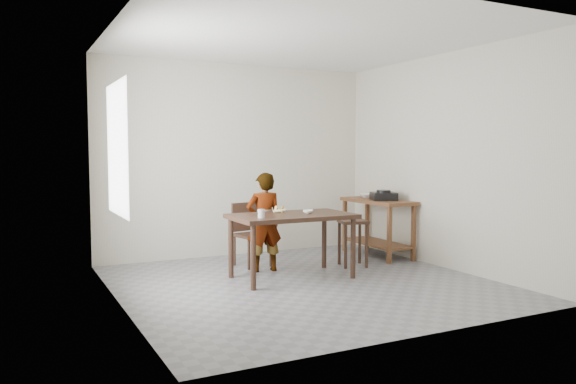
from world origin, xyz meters
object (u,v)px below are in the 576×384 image
dining_table (292,246)px  prep_counter (377,228)px  dining_chair (252,235)px  stool (353,243)px  child (264,222)px

dining_table → prep_counter: (1.72, 0.70, 0.03)m
dining_chair → prep_counter: bearing=-14.7°
dining_table → stool: (1.01, 0.26, -0.08)m
dining_table → dining_chair: (-0.14, 0.84, 0.03)m
prep_counter → stool: bearing=-147.8°
child → prep_counter: bearing=-166.0°
dining_table → dining_chair: size_ratio=1.73×
child → dining_chair: size_ratio=1.50×
child → dining_chair: bearing=-82.4°
child → stool: child is taller
dining_table → prep_counter: 1.86m
prep_counter → child: child is taller
dining_chair → stool: size_ratio=1.36×
prep_counter → stool: (-0.71, -0.44, -0.10)m
child → stool: 1.21m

